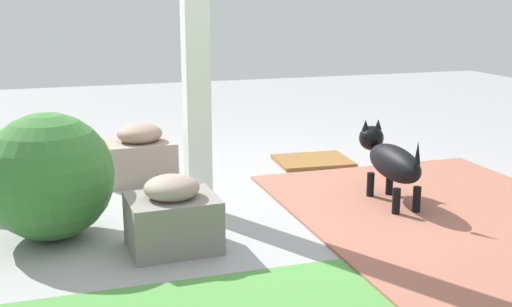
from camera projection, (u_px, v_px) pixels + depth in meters
ground_plane at (254, 203)px, 4.13m from camera, size 12.00×12.00×0.00m
brick_path at (453, 217)px, 3.84m from camera, size 1.80×2.40×0.02m
porch_pillar at (195, 10)px, 3.67m from camera, size 0.15×0.15×2.46m
stone_planter_nearest at (141, 155)px, 4.57m from camera, size 0.48×0.40×0.42m
stone_planter_mid at (173, 217)px, 3.35m from camera, size 0.48×0.40×0.40m
round_shrub at (49, 177)px, 3.46m from camera, size 0.70×0.70×0.70m
dog at (390, 160)px, 4.05m from camera, size 0.22×0.73×0.50m
doormat at (313, 161)px, 5.13m from camera, size 0.61×0.51×0.03m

